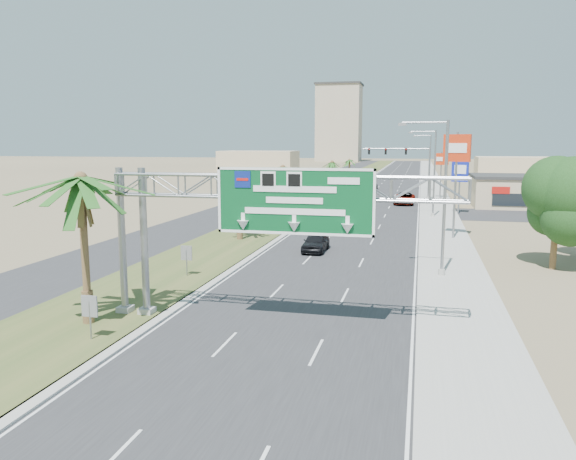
% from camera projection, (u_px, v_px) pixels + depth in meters
% --- Properties ---
extents(ground, '(600.00, 600.00, 0.00)m').
position_uv_depth(ground, '(209.00, 430.00, 16.95)').
color(ground, '#8C7A59').
rests_on(ground, ground).
extents(road, '(12.00, 300.00, 0.02)m').
position_uv_depth(road, '(392.00, 182.00, 122.73)').
color(road, '#28282B').
rests_on(road, ground).
extents(sidewalk_right, '(4.00, 300.00, 0.10)m').
position_uv_depth(sidewalk_right, '(432.00, 183.00, 120.80)').
color(sidewalk_right, '#9E9B93').
rests_on(sidewalk_right, ground).
extents(median_grass, '(7.00, 300.00, 0.12)m').
position_uv_depth(median_grass, '(347.00, 181.00, 124.99)').
color(median_grass, '#394D22').
rests_on(median_grass, ground).
extents(opposing_road, '(8.00, 300.00, 0.02)m').
position_uv_depth(opposing_road, '(316.00, 181.00, 126.59)').
color(opposing_road, '#28282B').
rests_on(opposing_road, ground).
extents(sign_gantry, '(16.75, 1.24, 7.50)m').
position_uv_depth(sign_gantry, '(263.00, 198.00, 25.80)').
color(sign_gantry, gray).
rests_on(sign_gantry, ground).
extents(palm_near, '(5.70, 5.70, 8.35)m').
position_uv_depth(palm_near, '(81.00, 179.00, 25.66)').
color(palm_near, brown).
rests_on(palm_near, ground).
extents(palm_row_b, '(3.99, 3.99, 5.95)m').
position_uv_depth(palm_row_b, '(239.00, 185.00, 49.12)').
color(palm_row_b, brown).
rests_on(palm_row_b, ground).
extents(palm_row_c, '(3.99, 3.99, 6.75)m').
position_uv_depth(palm_row_c, '(283.00, 168.00, 64.39)').
color(palm_row_c, brown).
rests_on(palm_row_c, ground).
extents(palm_row_d, '(3.99, 3.99, 5.45)m').
position_uv_depth(palm_row_d, '(312.00, 172.00, 81.89)').
color(palm_row_d, brown).
rests_on(palm_row_d, ground).
extents(palm_row_e, '(3.99, 3.99, 6.15)m').
position_uv_depth(palm_row_e, '(332.00, 163.00, 100.06)').
color(palm_row_e, brown).
rests_on(palm_row_e, ground).
extents(palm_row_f, '(3.99, 3.99, 5.75)m').
position_uv_depth(palm_row_f, '(349.00, 160.00, 124.16)').
color(palm_row_f, brown).
rests_on(palm_row_f, ground).
extents(streetlight_near, '(3.27, 0.44, 10.00)m').
position_uv_depth(streetlight_near, '(441.00, 205.00, 35.73)').
color(streetlight_near, gray).
rests_on(streetlight_near, ground).
extents(streetlight_mid, '(3.27, 0.44, 10.00)m').
position_uv_depth(streetlight_mid, '(432.00, 177.00, 64.58)').
color(streetlight_mid, gray).
rests_on(streetlight_mid, ground).
extents(streetlight_far, '(3.27, 0.44, 10.00)m').
position_uv_depth(streetlight_far, '(429.00, 165.00, 99.20)').
color(streetlight_far, gray).
rests_on(streetlight_far, ground).
extents(signal_mast, '(10.28, 0.71, 8.00)m').
position_uv_depth(signal_mast, '(415.00, 168.00, 84.24)').
color(signal_mast, gray).
rests_on(signal_mast, ground).
extents(store_building, '(18.00, 10.00, 4.00)m').
position_uv_depth(store_building, '(543.00, 192.00, 75.12)').
color(store_building, '#CBB289').
rests_on(store_building, ground).
extents(oak_near, '(4.50, 4.50, 6.80)m').
position_uv_depth(oak_near, '(557.00, 204.00, 37.85)').
color(oak_near, brown).
rests_on(oak_near, ground).
extents(median_signback_a, '(0.75, 0.08, 2.08)m').
position_uv_depth(median_signback_a, '(90.00, 309.00, 24.26)').
color(median_signback_a, gray).
rests_on(median_signback_a, ground).
extents(median_signback_b, '(0.75, 0.08, 2.08)m').
position_uv_depth(median_signback_b, '(186.00, 255.00, 35.96)').
color(median_signback_b, gray).
rests_on(median_signback_b, ground).
extents(tower_distant, '(20.00, 16.00, 35.00)m').
position_uv_depth(tower_distant, '(339.00, 123.00, 261.93)').
color(tower_distant, tan).
rests_on(tower_distant, ground).
extents(building_distant_left, '(24.00, 14.00, 6.00)m').
position_uv_depth(building_distant_left, '(259.00, 160.00, 180.56)').
color(building_distant_left, '#CBB289').
rests_on(building_distant_left, ground).
extents(building_distant_right, '(20.00, 12.00, 5.00)m').
position_uv_depth(building_distant_right, '(517.00, 167.00, 144.40)').
color(building_distant_right, '#CBB289').
rests_on(building_distant_right, ground).
extents(car_left_lane, '(1.82, 4.38, 1.48)m').
position_uv_depth(car_left_lane, '(316.00, 242.00, 44.67)').
color(car_left_lane, black).
rests_on(car_left_lane, ground).
extents(car_mid_lane, '(2.24, 4.92, 1.56)m').
position_uv_depth(car_mid_lane, '(356.00, 221.00, 56.28)').
color(car_mid_lane, maroon).
rests_on(car_mid_lane, ground).
extents(car_right_lane, '(2.94, 5.99, 1.64)m').
position_uv_depth(car_right_lane, '(404.00, 199.00, 78.77)').
color(car_right_lane, gray).
rests_on(car_right_lane, ground).
extents(car_far, '(2.35, 5.12, 1.45)m').
position_uv_depth(car_far, '(372.00, 186.00, 102.52)').
color(car_far, black).
rests_on(car_far, ground).
extents(pole_sign_red_near, '(2.36, 1.10, 9.53)m').
position_uv_depth(pole_sign_red_near, '(457.00, 155.00, 49.46)').
color(pole_sign_red_near, gray).
rests_on(pole_sign_red_near, ground).
extents(pole_sign_blue, '(1.99, 0.91, 7.12)m').
position_uv_depth(pole_sign_blue, '(460.00, 171.00, 67.65)').
color(pole_sign_blue, gray).
rests_on(pole_sign_blue, ground).
extents(pole_sign_red_far, '(2.22, 0.50, 7.21)m').
position_uv_depth(pole_sign_red_far, '(441.00, 162.00, 86.28)').
color(pole_sign_red_far, gray).
rests_on(pole_sign_red_far, ground).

